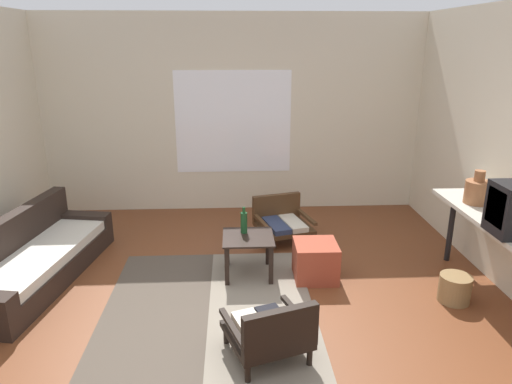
# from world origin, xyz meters

# --- Properties ---
(ground_plane) EXTENTS (7.80, 7.80, 0.00)m
(ground_plane) POSITION_xyz_m (0.00, 0.00, 0.00)
(ground_plane) COLOR brown
(far_wall_with_window) EXTENTS (5.60, 0.13, 2.70)m
(far_wall_with_window) POSITION_xyz_m (0.00, 3.06, 1.35)
(far_wall_with_window) COLOR beige
(far_wall_with_window) RESTS_ON ground
(area_rug) EXTENTS (1.91, 2.21, 0.01)m
(area_rug) POSITION_xyz_m (-0.25, 0.31, 0.01)
(area_rug) COLOR #4C4238
(area_rug) RESTS_ON ground
(couch) EXTENTS (1.02, 2.14, 0.67)m
(couch) POSITION_xyz_m (-2.04, 0.94, 0.22)
(couch) COLOR black
(couch) RESTS_ON ground
(coffee_table) EXTENTS (0.52, 0.51, 0.43)m
(coffee_table) POSITION_xyz_m (0.13, 0.93, 0.34)
(coffee_table) COLOR black
(coffee_table) RESTS_ON ground
(armchair_by_window) EXTENTS (0.75, 0.72, 0.52)m
(armchair_by_window) POSITION_xyz_m (0.57, 1.84, 0.25)
(armchair_by_window) COLOR #472D19
(armchair_by_window) RESTS_ON ground
(armchair_striped_foreground) EXTENTS (0.73, 0.73, 0.54)m
(armchair_striped_foreground) POSITION_xyz_m (0.25, -0.45, 0.25)
(armchair_striped_foreground) COLOR black
(armchair_striped_foreground) RESTS_ON ground
(ottoman_orange) EXTENTS (0.44, 0.44, 0.39)m
(ottoman_orange) POSITION_xyz_m (0.81, 0.83, 0.19)
(ottoman_orange) COLOR #993D28
(ottoman_orange) RESTS_ON ground
(console_shelf) EXTENTS (0.47, 1.87, 0.82)m
(console_shelf) POSITION_xyz_m (2.36, 0.29, 0.74)
(console_shelf) COLOR beige
(console_shelf) RESTS_ON ground
(clay_vase) EXTENTS (0.24, 0.24, 0.33)m
(clay_vase) POSITION_xyz_m (2.36, 0.75, 0.94)
(clay_vase) COLOR #935B38
(clay_vase) RESTS_ON console_shelf
(glass_bottle) EXTENTS (0.07, 0.07, 0.28)m
(glass_bottle) POSITION_xyz_m (0.09, 1.04, 0.55)
(glass_bottle) COLOR #194723
(glass_bottle) RESTS_ON coffee_table
(wicker_basket) EXTENTS (0.29, 0.29, 0.26)m
(wicker_basket) POSITION_xyz_m (2.04, 0.32, 0.13)
(wicker_basket) COLOR olive
(wicker_basket) RESTS_ON ground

